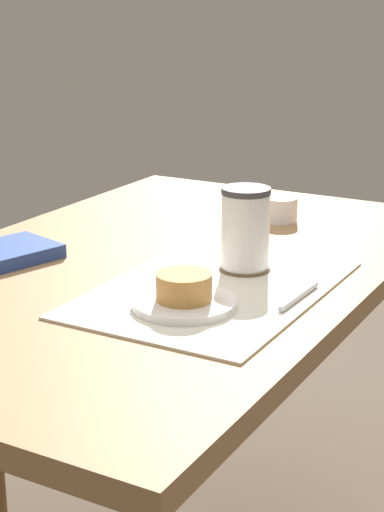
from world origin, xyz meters
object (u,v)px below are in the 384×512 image
object	(u,v)px
small_book	(3,254)
sugar_bowl	(280,209)
dining_table	(157,308)
coffee_mug	(246,227)
pastry	(184,287)
pastry_plate	(184,303)

from	to	relation	value
small_book	sugar_bowl	bearing A→B (deg)	-17.44
dining_table	coffee_mug	xyz separation A→B (m)	(0.03, -0.16, 0.16)
coffee_mug	sugar_bowl	bearing A→B (deg)	13.56
dining_table	coffee_mug	bearing A→B (deg)	-80.41
sugar_bowl	small_book	xyz separation A→B (m)	(-0.48, 0.31, -0.01)
dining_table	pastry	size ratio (longest dim) A/B	14.62
sugar_bowl	small_book	distance (m)	0.57
pastry_plate	coffee_mug	distance (m)	0.22
pastry	sugar_bowl	bearing A→B (deg)	8.28
dining_table	sugar_bowl	size ratio (longest dim) A/B	17.32
small_book	coffee_mug	bearing A→B (deg)	-52.73
dining_table	pastry	bearing A→B (deg)	-138.44
coffee_mug	small_book	distance (m)	0.43
sugar_bowl	coffee_mug	bearing A→B (deg)	-166.44
pastry	coffee_mug	xyz separation A→B (m)	(0.20, -0.00, 0.04)
pastry	sugar_bowl	distance (m)	0.53
small_book	pastry	bearing A→B (deg)	-81.49
pastry_plate	sugar_bowl	xyz separation A→B (m)	(0.53, 0.08, 0.02)
pastry	small_book	xyz separation A→B (m)	(0.05, 0.39, -0.02)
dining_table	sugar_bowl	xyz separation A→B (m)	(0.35, -0.08, 0.11)
coffee_mug	sugar_bowl	world-z (taller)	coffee_mug
dining_table	small_book	bearing A→B (deg)	118.41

